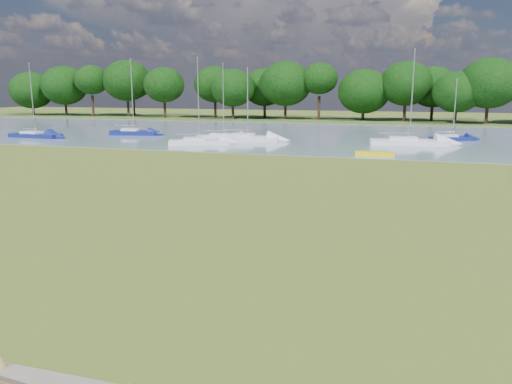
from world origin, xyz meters
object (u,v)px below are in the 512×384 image
(sailboat_1, at_px, (223,136))
(sailboat_8, at_px, (247,137))
(kayak, at_px, (375,154))
(sailboat_0, at_px, (199,140))
(sailboat_6, at_px, (452,137))
(sailboat_7, at_px, (408,140))
(sailboat_3, at_px, (35,134))
(sailboat_9, at_px, (133,131))

(sailboat_1, height_order, sailboat_8, sailboat_1)
(kayak, distance_m, sailboat_0, 18.41)
(kayak, distance_m, sailboat_1, 19.73)
(sailboat_1, relative_size, sailboat_6, 1.26)
(sailboat_7, relative_size, sailboat_8, 1.21)
(sailboat_7, height_order, sailboat_8, sailboat_7)
(kayak, xyz_separation_m, sailboat_3, (-39.48, 4.70, 0.26))
(sailboat_3, relative_size, sailboat_7, 0.90)
(sailboat_8, bearing_deg, sailboat_1, 163.79)
(sailboat_0, relative_size, sailboat_1, 1.03)
(sailboat_1, distance_m, sailboat_8, 3.20)
(kayak, height_order, sailboat_8, sailboat_8)
(kayak, xyz_separation_m, sailboat_6, (7.34, 15.26, 0.24))
(sailboat_7, distance_m, sailboat_9, 32.68)
(sailboat_1, bearing_deg, sailboat_6, 9.23)
(sailboat_3, bearing_deg, sailboat_6, 15.33)
(sailboat_7, distance_m, sailboat_8, 17.11)
(kayak, xyz_separation_m, sailboat_9, (-29.94, 10.81, 0.35))
(sailboat_1, distance_m, sailboat_7, 20.18)
(sailboat_1, relative_size, sailboat_7, 0.89)
(sailboat_0, distance_m, sailboat_9, 13.92)
(sailboat_1, bearing_deg, kayak, -32.26)
(kayak, relative_size, sailboat_6, 0.49)
(sailboat_9, bearing_deg, sailboat_0, -43.40)
(kayak, relative_size, sailboat_1, 0.39)
(sailboat_1, height_order, sailboat_6, sailboat_1)
(sailboat_0, relative_size, sailboat_7, 0.92)
(sailboat_6, height_order, sailboat_8, sailboat_8)
(kayak, relative_size, sailboat_8, 0.42)
(sailboat_3, bearing_deg, sailboat_1, 14.14)
(sailboat_6, relative_size, sailboat_9, 0.73)
(kayak, height_order, sailboat_1, sailboat_1)
(sailboat_6, height_order, sailboat_9, sailboat_9)
(sailboat_7, bearing_deg, kayak, -114.35)
(sailboat_0, distance_m, sailboat_6, 27.97)
(sailboat_8, bearing_deg, sailboat_6, 15.76)
(sailboat_1, bearing_deg, sailboat_7, -3.71)
(sailboat_1, xyz_separation_m, sailboat_7, (20.18, 0.29, 0.08))
(kayak, distance_m, sailboat_6, 16.93)
(sailboat_3, bearing_deg, sailboat_9, 35.25)
(sailboat_0, bearing_deg, sailboat_7, -4.00)
(kayak, xyz_separation_m, sailboat_0, (-18.06, 3.56, 0.28))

